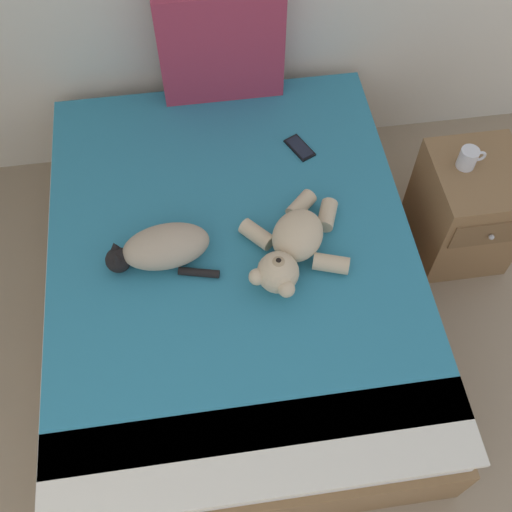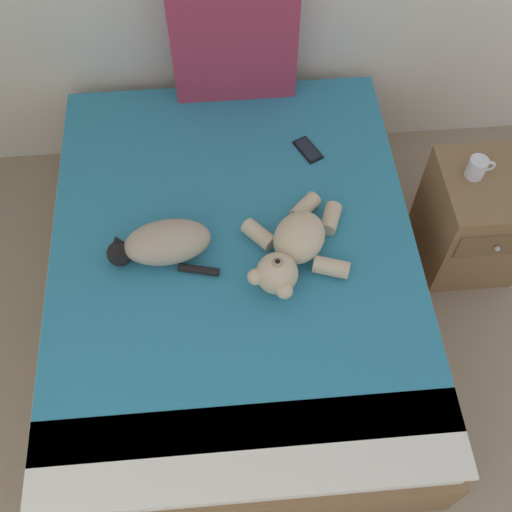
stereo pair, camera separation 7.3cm
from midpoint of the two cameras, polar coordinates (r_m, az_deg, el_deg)
ground_plane at (r=2.67m, az=8.36°, el=-19.31°), size 10.48×10.48×0.00m
bed at (r=2.70m, az=-1.13°, el=-2.12°), size 1.53×1.94×0.51m
patterned_cushion at (r=2.89m, az=-1.25°, el=18.89°), size 0.55×0.12×0.54m
cat at (r=2.43m, az=-7.73°, el=1.12°), size 0.43×0.25×0.15m
teddy_bear at (r=2.39m, az=4.29°, el=0.68°), size 0.42×0.51×0.17m
cell_phone at (r=2.81m, az=5.55°, el=9.68°), size 0.13×0.16×0.01m
nightstand at (r=3.04m, az=20.01°, el=3.21°), size 0.40×0.48×0.54m
mug at (r=2.81m, az=20.40°, el=7.61°), size 0.12×0.08×0.09m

